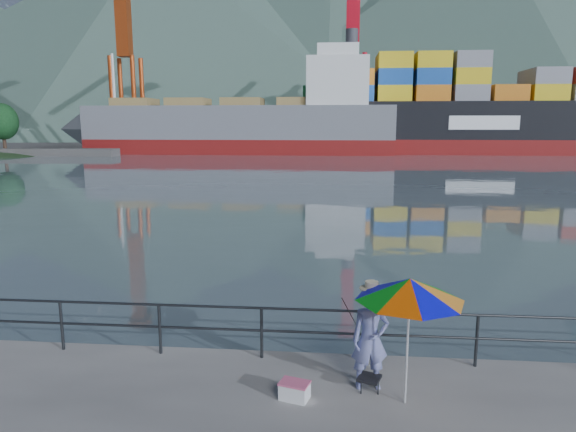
% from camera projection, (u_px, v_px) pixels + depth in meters
% --- Properties ---
extents(harbor_water, '(500.00, 280.00, 0.00)m').
position_uv_depth(harbor_water, '(326.00, 140.00, 135.69)').
color(harbor_water, '#506168').
rests_on(harbor_water, ground).
extents(far_dock, '(200.00, 40.00, 0.40)m').
position_uv_depth(far_dock, '(375.00, 146.00, 98.54)').
color(far_dock, '#514F4C').
rests_on(far_dock, ground).
extents(guardrail, '(22.00, 0.06, 1.03)m').
position_uv_depth(guardrail, '(210.00, 330.00, 9.89)').
color(guardrail, '#2D3033').
rests_on(guardrail, ground).
extents(mountains, '(600.00, 332.80, 80.00)m').
position_uv_depth(mountains, '(430.00, 43.00, 202.05)').
color(mountains, '#385147').
rests_on(mountains, ground).
extents(port_cranes, '(116.00, 28.00, 38.40)m').
position_uv_depth(port_cranes, '(510.00, 52.00, 84.99)').
color(port_cranes, '#B43F15').
rests_on(port_cranes, ground).
extents(container_stacks, '(58.00, 8.40, 7.80)m').
position_uv_depth(container_stacks, '(493.00, 131.00, 97.09)').
color(container_stacks, yellow).
rests_on(container_stacks, ground).
extents(fisherman, '(0.69, 0.51, 1.74)m').
position_uv_depth(fisherman, '(370.00, 339.00, 8.63)').
color(fisherman, navy).
rests_on(fisherman, ground).
extents(beach_umbrella, '(1.84, 1.84, 2.09)m').
position_uv_depth(beach_umbrella, '(410.00, 290.00, 7.94)').
color(beach_umbrella, white).
rests_on(beach_umbrella, ground).
extents(folding_stool, '(0.45, 0.45, 0.24)m').
position_uv_depth(folding_stool, '(369.00, 383.00, 8.67)').
color(folding_stool, black).
rests_on(folding_stool, ground).
extents(cooler_bag, '(0.53, 0.42, 0.26)m').
position_uv_depth(cooler_bag, '(294.00, 391.00, 8.38)').
color(cooler_bag, silver).
rests_on(cooler_bag, ground).
extents(fishing_rod, '(0.39, 1.73, 1.24)m').
position_uv_depth(fishing_rod, '(349.00, 359.00, 9.84)').
color(fishing_rod, black).
rests_on(fishing_rod, ground).
extents(bulk_carrier, '(46.83, 8.10, 14.50)m').
position_uv_depth(bulk_carrier, '(252.00, 125.00, 78.82)').
color(bulk_carrier, maroon).
rests_on(bulk_carrier, ground).
extents(container_ship, '(59.92, 9.99, 18.10)m').
position_uv_depth(container_ship, '(486.00, 114.00, 78.94)').
color(container_ship, maroon).
rests_on(container_ship, ground).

